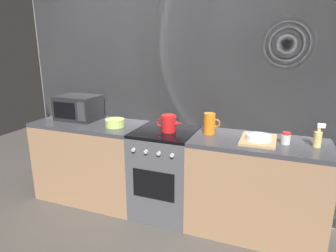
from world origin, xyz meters
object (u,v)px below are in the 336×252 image
at_px(stove_unit, 165,172).
at_px(mixing_bowl, 115,123).
at_px(pitcher, 210,124).
at_px(spice_jar, 286,138).
at_px(dish_pile, 258,139).
at_px(spray_bottle, 318,138).
at_px(kettle, 169,123).
at_px(microwave, 78,108).

height_order(stove_unit, mixing_bowl, mixing_bowl).
xyz_separation_m(pitcher, spice_jar, (0.68, -0.05, -0.05)).
bearing_deg(mixing_bowl, dish_pile, 1.44).
xyz_separation_m(stove_unit, spray_bottle, (1.35, 0.01, 0.53)).
relative_size(dish_pile, spice_jar, 3.81).
relative_size(dish_pile, spray_bottle, 1.97).
xyz_separation_m(dish_pile, spray_bottle, (0.47, 0.02, 0.06)).
relative_size(kettle, pitcher, 1.42).
xyz_separation_m(dish_pile, spice_jar, (0.22, 0.02, 0.03)).
bearing_deg(kettle, dish_pile, 0.03).
bearing_deg(kettle, spice_jar, 0.91).
xyz_separation_m(spice_jar, spray_bottle, (0.24, 0.01, 0.03)).
bearing_deg(dish_pile, kettle, -179.97).
bearing_deg(mixing_bowl, microwave, 167.38).
relative_size(microwave, dish_pile, 1.15).
relative_size(stove_unit, microwave, 1.96).
xyz_separation_m(stove_unit, microwave, (-1.08, 0.07, 0.59)).
height_order(stove_unit, kettle, kettle).
bearing_deg(kettle, microwave, 175.63).
relative_size(spice_jar, spray_bottle, 0.52).
bearing_deg(dish_pile, microwave, 177.52).
distance_m(stove_unit, pitcher, 0.70).
relative_size(microwave, spray_bottle, 2.27).
relative_size(microwave, mixing_bowl, 2.30).
xyz_separation_m(pitcher, dish_pile, (0.46, -0.07, -0.08)).
bearing_deg(pitcher, spray_bottle, -2.82).
xyz_separation_m(stove_unit, spice_jar, (1.11, 0.00, 0.50)).
height_order(kettle, spray_bottle, spray_bottle).
bearing_deg(dish_pile, spice_jar, 4.22).
bearing_deg(mixing_bowl, spice_jar, 1.81).
relative_size(mixing_bowl, spray_bottle, 0.99).
distance_m(microwave, spice_jar, 2.20).
height_order(dish_pile, spray_bottle, spray_bottle).
distance_m(stove_unit, spice_jar, 1.22).
distance_m(microwave, spray_bottle, 2.44).
distance_m(spice_jar, spray_bottle, 0.25).
bearing_deg(dish_pile, mixing_bowl, -178.56).
height_order(microwave, mixing_bowl, microwave).
bearing_deg(kettle, stove_unit, 162.57).
distance_m(mixing_bowl, spice_jar, 1.65).
height_order(pitcher, dish_pile, pitcher).
distance_m(dish_pile, spice_jar, 0.23).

